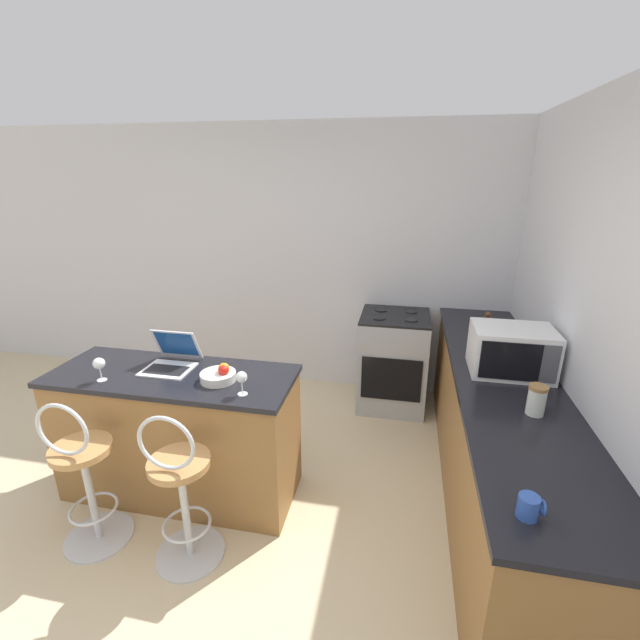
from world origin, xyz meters
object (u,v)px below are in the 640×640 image
(wine_glass_short, at_px, (99,364))
(fruit_bowl, at_px, (219,375))
(wine_glass_tall, at_px, (242,378))
(mug_blue, at_px, (529,507))
(pepper_mill, at_px, (486,328))
(stove_range, at_px, (393,361))
(storage_jar, at_px, (537,400))
(microwave, at_px, (511,351))
(laptop, at_px, (172,358))
(bar_stool_near, at_px, (84,477))
(bar_stool_far, at_px, (181,492))

(wine_glass_short, distance_m, fruit_bowl, 0.75)
(wine_glass_short, bearing_deg, wine_glass_tall, 0.38)
(fruit_bowl, relative_size, wine_glass_tall, 1.51)
(mug_blue, bearing_deg, wine_glass_tall, 154.26)
(pepper_mill, bearing_deg, stove_range, 143.18)
(stove_range, height_order, storage_jar, storage_jar)
(microwave, xyz_separation_m, fruit_bowl, (-1.80, -0.49, -0.11))
(laptop, relative_size, storage_jar, 1.95)
(fruit_bowl, xyz_separation_m, wine_glass_tall, (0.21, -0.14, 0.07))
(microwave, height_order, wine_glass_short, microwave)
(storage_jar, bearing_deg, stove_range, 117.09)
(pepper_mill, bearing_deg, bar_stool_near, -147.78)
(bar_stool_near, distance_m, laptop, 0.85)
(microwave, relative_size, wine_glass_tall, 3.38)
(stove_range, bearing_deg, pepper_mill, -36.82)
(wine_glass_tall, bearing_deg, stove_range, 63.43)
(stove_range, distance_m, fruit_bowl, 1.91)
(bar_stool_near, height_order, storage_jar, storage_jar)
(microwave, xyz_separation_m, wine_glass_short, (-2.53, -0.63, -0.04))
(bar_stool_far, relative_size, fruit_bowl, 4.50)
(fruit_bowl, bearing_deg, wine_glass_short, -168.54)
(fruit_bowl, bearing_deg, stove_range, 55.73)
(wine_glass_short, distance_m, mug_blue, 2.44)
(bar_stool_near, height_order, laptop, laptop)
(fruit_bowl, bearing_deg, bar_stool_far, -95.12)
(stove_range, bearing_deg, storage_jar, -62.91)
(stove_range, relative_size, wine_glass_short, 5.98)
(bar_stool_far, distance_m, laptop, 0.89)
(laptop, distance_m, microwave, 2.23)
(laptop, xyz_separation_m, storage_jar, (2.23, -0.16, 0.02))
(laptop, distance_m, storage_jar, 2.24)
(bar_stool_far, relative_size, wine_glass_tall, 6.79)
(bar_stool_near, bearing_deg, wine_glass_tall, 22.67)
(storage_jar, bearing_deg, bar_stool_near, -169.23)
(bar_stool_far, height_order, pepper_mill, pepper_mill)
(laptop, relative_size, wine_glass_tall, 2.22)
(microwave, distance_m, wine_glass_tall, 1.72)
(wine_glass_short, relative_size, storage_jar, 0.92)
(mug_blue, bearing_deg, bar_stool_near, 172.05)
(wine_glass_short, bearing_deg, laptop, 40.49)
(bar_stool_far, relative_size, wine_glass_short, 6.51)
(bar_stool_far, distance_m, mug_blue, 1.76)
(storage_jar, bearing_deg, bar_stool_far, -165.83)
(stove_range, relative_size, pepper_mill, 3.74)
(pepper_mill, distance_m, mug_blue, 1.83)
(laptop, xyz_separation_m, microwave, (2.20, 0.35, 0.09))
(bar_stool_near, bearing_deg, fruit_bowl, 37.32)
(fruit_bowl, distance_m, storage_jar, 1.83)
(microwave, relative_size, mug_blue, 5.13)
(bar_stool_far, height_order, laptop, laptop)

